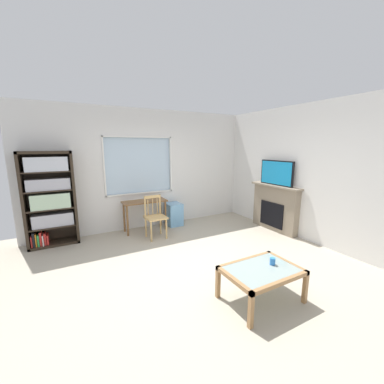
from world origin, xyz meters
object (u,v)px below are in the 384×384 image
at_px(plastic_drawer_unit, 174,214).
at_px(coffee_table, 261,273).
at_px(wooden_chair, 155,216).
at_px(bookshelf, 50,196).
at_px(tv, 277,173).
at_px(fireplace, 275,207).
at_px(sippy_cup, 273,261).
at_px(desk_under_window, 145,206).

bearing_deg(plastic_drawer_unit, coffee_table, -94.58).
bearing_deg(wooden_chair, plastic_drawer_unit, 39.32).
height_order(bookshelf, tv, bookshelf).
bearing_deg(coffee_table, bookshelf, 125.32).
height_order(wooden_chair, plastic_drawer_unit, wooden_chair).
bearing_deg(bookshelf, tv, -18.38).
distance_m(plastic_drawer_unit, coffee_table, 3.25).
distance_m(fireplace, sippy_cup, 2.67).
distance_m(desk_under_window, tv, 3.08).
xyz_separation_m(bookshelf, desk_under_window, (1.85, -0.11, -0.39)).
relative_size(plastic_drawer_unit, sippy_cup, 6.11).
relative_size(wooden_chair, coffee_table, 0.96).
bearing_deg(bookshelf, plastic_drawer_unit, -1.24).
relative_size(bookshelf, coffee_table, 1.97).
bearing_deg(bookshelf, wooden_chair, -18.03).
bearing_deg(tv, coffee_table, -140.22).
relative_size(bookshelf, tv, 2.07).
xyz_separation_m(fireplace, sippy_cup, (-1.98, -1.79, -0.06)).
relative_size(bookshelf, desk_under_window, 1.87).
distance_m(desk_under_window, coffee_table, 3.23).
bearing_deg(tv, bookshelf, 161.62).
bearing_deg(sippy_cup, plastic_drawer_unit, 88.90).
relative_size(desk_under_window, plastic_drawer_unit, 1.80).
distance_m(wooden_chair, fireplace, 2.75).
height_order(tv, sippy_cup, tv).
bearing_deg(desk_under_window, sippy_cup, -77.82).
relative_size(tv, coffee_table, 0.95).
distance_m(fireplace, coffee_table, 2.83).
relative_size(wooden_chair, tv, 1.01).
height_order(coffee_table, sippy_cup, sippy_cup).
height_order(desk_under_window, tv, tv).
xyz_separation_m(desk_under_window, coffee_table, (0.49, -3.19, -0.22)).
bearing_deg(tv, sippy_cup, -137.72).
height_order(desk_under_window, wooden_chair, wooden_chair).
height_order(plastic_drawer_unit, coffee_table, plastic_drawer_unit).
relative_size(wooden_chair, sippy_cup, 10.00).
relative_size(bookshelf, fireplace, 1.42).
distance_m(desk_under_window, fireplace, 3.01).
distance_m(fireplace, tv, 0.81).
bearing_deg(wooden_chair, desk_under_window, 96.51).
bearing_deg(desk_under_window, tv, -27.65).
bearing_deg(desk_under_window, bookshelf, 176.71).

